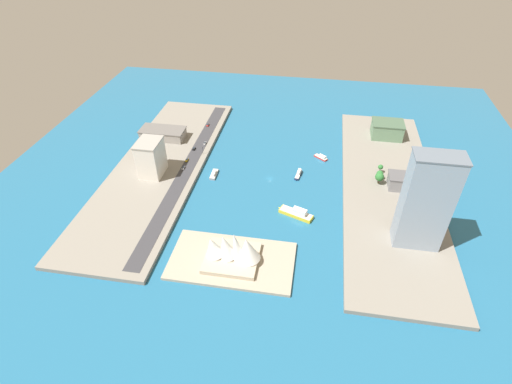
# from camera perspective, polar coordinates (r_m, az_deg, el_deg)

# --- Properties ---
(ground_plane) EXTENTS (440.00, 440.00, 0.00)m
(ground_plane) POSITION_cam_1_polar(r_m,az_deg,el_deg) (321.58, 2.00, 1.92)
(ground_plane) COLOR #23668E
(quay_west) EXTENTS (70.00, 240.00, 3.04)m
(quay_west) POSITION_cam_1_polar(r_m,az_deg,el_deg) (324.71, 18.44, 0.46)
(quay_west) COLOR gray
(quay_west) RESTS_ON ground_plane
(quay_east) EXTENTS (70.00, 240.00, 3.04)m
(quay_east) POSITION_cam_1_polar(r_m,az_deg,el_deg) (342.76, -13.57, 3.57)
(quay_east) COLOR gray
(quay_east) RESTS_ON ground_plane
(peninsula_point) EXTENTS (77.39, 42.90, 2.00)m
(peninsula_point) POSITION_cam_1_polar(r_m,az_deg,el_deg) (253.25, -3.46, -9.78)
(peninsula_point) COLOR #A89E89
(peninsula_point) RESTS_ON ground_plane
(road_strip) EXTENTS (11.04, 228.00, 0.15)m
(road_strip) POSITION_cam_1_polar(r_m,az_deg,el_deg) (333.75, -9.72, 3.46)
(road_strip) COLOR #38383D
(road_strip) RESTS_ON quay_east
(yacht_sleek_gray) EXTENTS (4.60, 15.46, 3.83)m
(yacht_sleek_gray) POSITION_cam_1_polar(r_m,az_deg,el_deg) (326.05, -6.02, 2.57)
(yacht_sleek_gray) COLOR #999EA3
(yacht_sleek_gray) RESTS_ON ground_plane
(ferry_yellow_fast) EXTENTS (26.41, 15.38, 6.79)m
(ferry_yellow_fast) POSITION_cam_1_polar(r_m,az_deg,el_deg) (285.42, 5.81, -3.02)
(ferry_yellow_fast) COLOR yellow
(ferry_yellow_fast) RESTS_ON ground_plane
(patrol_launch_navy) EXTENTS (5.41, 15.41, 4.23)m
(patrol_launch_navy) POSITION_cam_1_polar(r_m,az_deg,el_deg) (325.82, 6.09, 2.56)
(patrol_launch_navy) COLOR #1E284C
(patrol_launch_navy) RESTS_ON ground_plane
(tugboat_red) EXTENTS (12.30, 10.62, 3.40)m
(tugboat_red) POSITION_cam_1_polar(r_m,az_deg,el_deg) (350.18, 9.30, 4.93)
(tugboat_red) COLOR red
(tugboat_red) RESTS_ON ground_plane
(warehouse_low_gray) EXTENTS (38.55, 15.83, 10.71)m
(warehouse_low_gray) POSITION_cam_1_polar(r_m,az_deg,el_deg) (325.60, 21.62, 1.26)
(warehouse_low_gray) COLOR gray
(warehouse_low_gray) RESTS_ON quay_west
(carpark_squat_concrete) EXTENTS (40.50, 19.65, 8.95)m
(carpark_squat_concrete) POSITION_cam_1_polar(r_m,az_deg,el_deg) (378.66, -13.15, 8.15)
(carpark_squat_concrete) COLOR gray
(carpark_squat_concrete) RESTS_ON quay_east
(terminal_long_green) EXTENTS (28.30, 21.46, 14.62)m
(terminal_long_green) POSITION_cam_1_polar(r_m,az_deg,el_deg) (388.62, 18.21, 8.49)
(terminal_long_green) COLOR slate
(terminal_long_green) RESTS_ON quay_west
(hotel_broad_white) EXTENTS (17.56, 23.27, 29.12)m
(hotel_broad_white) POSITION_cam_1_polar(r_m,az_deg,el_deg) (325.04, -14.80, 4.74)
(hotel_broad_white) COLOR silver
(hotel_broad_white) RESTS_ON quay_east
(tower_tall_glass) EXTENTS (29.43, 16.17, 65.82)m
(tower_tall_glass) POSITION_cam_1_polar(r_m,az_deg,el_deg) (260.97, 23.13, -1.32)
(tower_tall_glass) COLOR #8C9EB2
(tower_tall_glass) RESTS_ON quay_west
(van_white) EXTENTS (2.00, 4.50, 1.52)m
(van_white) POSITION_cam_1_polar(r_m,az_deg,el_deg) (363.79, -7.31, 6.94)
(van_white) COLOR black
(van_white) RESTS_ON road_strip
(pickup_red) EXTENTS (2.03, 4.77, 1.53)m
(pickup_red) POSITION_cam_1_polar(r_m,az_deg,el_deg) (393.97, -6.90, 9.50)
(pickup_red) COLOR black
(pickup_red) RESTS_ON road_strip
(suv_black) EXTENTS (2.10, 4.43, 1.61)m
(suv_black) POSITION_cam_1_polar(r_m,az_deg,el_deg) (356.85, -8.85, 6.14)
(suv_black) COLOR black
(suv_black) RESTS_ON road_strip
(sedan_silver) EXTENTS (1.98, 5.14, 1.57)m
(sedan_silver) POSITION_cam_1_polar(r_m,az_deg,el_deg) (332.76, -10.35, 3.44)
(sedan_silver) COLOR black
(sedan_silver) RESTS_ON road_strip
(taxi_yellow_cab) EXTENTS (1.85, 4.64, 1.61)m
(taxi_yellow_cab) POSITION_cam_1_polar(r_m,az_deg,el_deg) (342.11, -9.85, 4.54)
(taxi_yellow_cab) COLOR black
(taxi_yellow_cab) RESTS_ON road_strip
(traffic_light_waterfront) EXTENTS (0.36, 0.36, 6.50)m
(traffic_light_waterfront) POSITION_cam_1_polar(r_m,az_deg,el_deg) (347.98, -7.64, 6.05)
(traffic_light_waterfront) COLOR black
(traffic_light_waterfront) RESTS_ON quay_east
(opera_landmark) EXTENTS (36.66, 29.74, 22.48)m
(opera_landmark) POSITION_cam_1_polar(r_m,az_deg,el_deg) (246.31, -3.36, -8.31)
(opera_landmark) COLOR #BCAD93
(opera_landmark) RESTS_ON peninsula_point
(park_tree_cluster) EXTENTS (7.58, 21.25, 9.98)m
(park_tree_cluster) POSITION_cam_1_polar(r_m,az_deg,el_deg) (324.67, 17.27, 2.38)
(park_tree_cluster) COLOR brown
(park_tree_cluster) RESTS_ON quay_west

